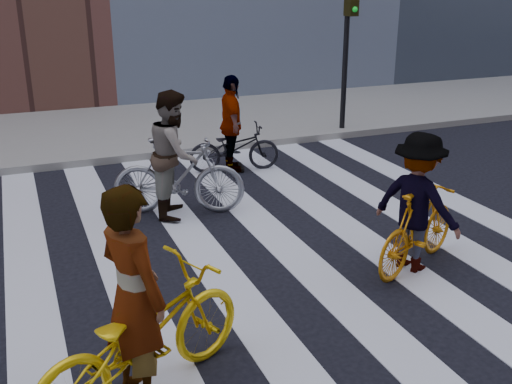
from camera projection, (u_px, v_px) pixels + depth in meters
ground at (255, 260)px, 7.79m from camera, size 100.00×100.00×0.00m
sidewalk_far at (137, 128)px, 14.29m from camera, size 100.00×5.00×0.15m
zebra_crosswalk at (255, 260)px, 7.78m from camera, size 8.25×10.00×0.01m
traffic_signal at (348, 34)px, 13.22m from camera, size 0.22×0.42×3.33m
bike_yellow_left at (143, 338)px, 5.11m from camera, size 2.27×1.59×1.13m
bike_silver_mid at (179, 176)px, 9.14m from camera, size 2.08×1.25×1.21m
bike_yellow_right at (418, 228)px, 7.43m from camera, size 1.81×1.18×1.06m
bike_dark_rear at (234, 148)px, 11.24m from camera, size 1.78×0.88×0.90m
rider_left at (133, 296)px, 4.95m from camera, size 0.73×0.85×1.96m
rider_mid at (174, 154)px, 9.00m from camera, size 1.02×1.14×1.93m
rider_right at (417, 203)px, 7.30m from camera, size 1.06×1.30×1.75m
rider_rear at (232, 124)px, 11.07m from camera, size 0.62×1.13×1.82m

